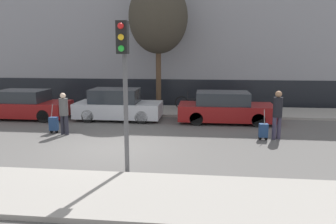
{
  "coord_description": "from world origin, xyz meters",
  "views": [
    {
      "loc": [
        3.01,
        -10.48,
        3.21
      ],
      "look_at": [
        1.64,
        1.8,
        0.95
      ],
      "focal_mm": 35.0,
      "sensor_mm": 36.0,
      "label": 1
    }
  ],
  "objects": [
    {
      "name": "parked_bicycle",
      "position": [
        2.29,
        7.33,
        0.49
      ],
      "size": [
        1.77,
        0.06,
        0.96
      ],
      "color": "black",
      "rests_on": "sidewalk_far"
    },
    {
      "name": "pedestrian_right",
      "position": [
        5.72,
        1.8,
        1.04
      ],
      "size": [
        0.34,
        0.34,
        1.82
      ],
      "rotation": [
        0.0,
        0.0,
        0.37
      ],
      "color": "#383347",
      "rests_on": "ground_plane"
    },
    {
      "name": "bare_tree_near_crossing",
      "position": [
        0.5,
        7.28,
        5.02
      ],
      "size": [
        3.14,
        3.14,
        6.84
      ],
      "color": "#4C3826",
      "rests_on": "sidewalk_far"
    },
    {
      "name": "parked_car_2",
      "position": [
        3.98,
        4.63,
        0.66
      ],
      "size": [
        4.34,
        1.86,
        1.42
      ],
      "color": "maroon",
      "rests_on": "ground_plane"
    },
    {
      "name": "traffic_light",
      "position": [
        0.98,
        -2.36,
        2.82
      ],
      "size": [
        0.28,
        0.47,
        3.97
      ],
      "color": "#515154",
      "rests_on": "ground_plane"
    },
    {
      "name": "ground_plane",
      "position": [
        0.0,
        0.0,
        0.0
      ],
      "size": [
        80.0,
        80.0,
        0.0
      ],
      "primitive_type": "plane",
      "color": "#565451"
    },
    {
      "name": "sidewalk_far",
      "position": [
        0.0,
        7.0,
        0.06
      ],
      "size": [
        28.0,
        3.0,
        0.12
      ],
      "color": "gray",
      "rests_on": "ground_plane"
    },
    {
      "name": "sidewalk_near",
      "position": [
        0.0,
        -3.75,
        0.06
      ],
      "size": [
        28.0,
        2.5,
        0.12
      ],
      "color": "gray",
      "rests_on": "ground_plane"
    },
    {
      "name": "building_facade",
      "position": [
        0.0,
        10.85,
        4.91
      ],
      "size": [
        28.0,
        3.37,
        9.84
      ],
      "color": "gray",
      "rests_on": "ground_plane"
    },
    {
      "name": "pedestrian_left",
      "position": [
        -2.44,
        1.58,
        0.94
      ],
      "size": [
        0.34,
        0.34,
        1.66
      ],
      "rotation": [
        0.0,
        0.0,
        -0.3
      ],
      "color": "#23232D",
      "rests_on": "ground_plane"
    },
    {
      "name": "parked_car_0",
      "position": [
        -5.67,
        4.45,
        0.65
      ],
      "size": [
        4.07,
        1.82,
        1.4
      ],
      "color": "maroon",
      "rests_on": "ground_plane"
    },
    {
      "name": "parked_car_1",
      "position": [
        -1.12,
        4.7,
        0.69
      ],
      "size": [
        4.07,
        1.84,
        1.49
      ],
      "color": "#B7BABF",
      "rests_on": "ground_plane"
    },
    {
      "name": "trolley_right",
      "position": [
        5.21,
        1.6,
        0.37
      ],
      "size": [
        0.34,
        0.29,
        1.16
      ],
      "color": "navy",
      "rests_on": "ground_plane"
    },
    {
      "name": "trolley_left",
      "position": [
        -2.97,
        1.74,
        0.39
      ],
      "size": [
        0.34,
        0.29,
        1.2
      ],
      "color": "navy",
      "rests_on": "ground_plane"
    }
  ]
}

